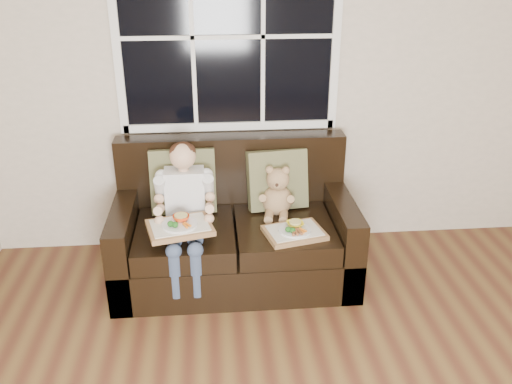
{
  "coord_description": "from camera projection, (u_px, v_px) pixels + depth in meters",
  "views": [
    {
      "loc": [
        -0.53,
        -1.47,
        2.24
      ],
      "look_at": [
        -0.24,
        1.85,
        0.72
      ],
      "focal_mm": 38.0,
      "sensor_mm": 36.0,
      "label": 1
    }
  ],
  "objects": [
    {
      "name": "loveseat",
      "position": [
        234.0,
        234.0,
        3.97
      ],
      "size": [
        1.7,
        0.92,
        0.96
      ],
      "color": "black",
      "rests_on": "ground"
    },
    {
      "name": "tray_left",
      "position": [
        180.0,
        226.0,
        3.53
      ],
      "size": [
        0.47,
        0.4,
        0.09
      ],
      "rotation": [
        0.0,
        0.0,
        0.24
      ],
      "color": "olive",
      "rests_on": "child"
    },
    {
      "name": "pillow_left",
      "position": [
        183.0,
        181.0,
        3.92
      ],
      "size": [
        0.48,
        0.23,
        0.48
      ],
      "rotation": [
        -0.21,
        0.0,
        0.05
      ],
      "color": "#686640",
      "rests_on": "loveseat"
    },
    {
      "name": "tray_right",
      "position": [
        294.0,
        231.0,
        3.66
      ],
      "size": [
        0.45,
        0.38,
        0.09
      ],
      "rotation": [
        0.0,
        0.0,
        0.23
      ],
      "color": "olive",
      "rests_on": "loveseat"
    },
    {
      "name": "pillow_right",
      "position": [
        277.0,
        180.0,
        3.99
      ],
      "size": [
        0.46,
        0.26,
        0.45
      ],
      "rotation": [
        -0.21,
        0.0,
        0.14
      ],
      "color": "#686640",
      "rests_on": "loveseat"
    },
    {
      "name": "child",
      "position": [
        185.0,
        201.0,
        3.69
      ],
      "size": [
        0.4,
        0.6,
        0.9
      ],
      "color": "silver",
      "rests_on": "loveseat"
    },
    {
      "name": "window_back",
      "position": [
        228.0,
        37.0,
        3.83
      ],
      "size": [
        1.62,
        0.04,
        1.37
      ],
      "color": "black",
      "rests_on": "room_walls"
    },
    {
      "name": "teddy_bear",
      "position": [
        278.0,
        194.0,
        3.91
      ],
      "size": [
        0.25,
        0.3,
        0.38
      ],
      "rotation": [
        0.0,
        0.0,
        -0.17
      ],
      "color": "tan",
      "rests_on": "loveseat"
    },
    {
      "name": "room_walls",
      "position": [
        387.0,
        180.0,
        1.64
      ],
      "size": [
        4.52,
        5.02,
        2.71
      ],
      "color": "#BEB19D",
      "rests_on": "ground"
    }
  ]
}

